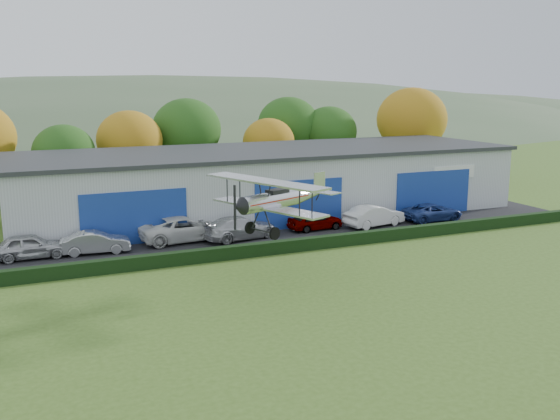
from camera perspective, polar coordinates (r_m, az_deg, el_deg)
name	(u,v)px	position (r m, az deg, el deg)	size (l,w,h in m)	color
ground	(422,358)	(25.43, 12.97, -13.16)	(300.00, 300.00, 0.00)	#41601E
apron	(280,233)	(44.20, -0.04, -2.14)	(48.00, 9.00, 0.05)	black
hedge	(309,244)	(39.88, 2.70, -3.12)	(46.00, 0.60, 0.80)	black
hangar	(268,181)	(50.76, -1.10, 2.68)	(40.60, 12.60, 5.30)	#B2B7BC
tree_belt	(179,135)	(61.08, -9.30, 6.82)	(75.70, 13.22, 10.12)	#3D2614
distant_hills	(59,182)	(160.45, -19.72, 2.46)	(430.00, 196.00, 56.00)	#4C6642
car_0	(30,246)	(40.58, -22.06, -3.11)	(1.82, 4.53, 1.54)	silver
car_1	(96,242)	(40.49, -16.63, -2.87)	(1.48, 4.24, 1.40)	silver
car_2	(184,229)	(42.32, -8.84, -1.70)	(2.78, 6.04, 1.68)	silver
car_3	(240,228)	(42.41, -3.73, -1.64)	(2.19, 5.39, 1.56)	silver
car_4	(315,220)	(45.09, 3.25, -0.95)	(1.63, 4.06, 1.38)	gray
car_5	(374,216)	(46.63, 8.66, -0.52)	(1.69, 4.84, 1.59)	silver
car_6	(432,212)	(49.41, 13.88, -0.19)	(2.23, 4.84, 1.34)	navy
biplane	(279,198)	(33.21, -0.14, 1.15)	(7.06, 7.87, 2.99)	silver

